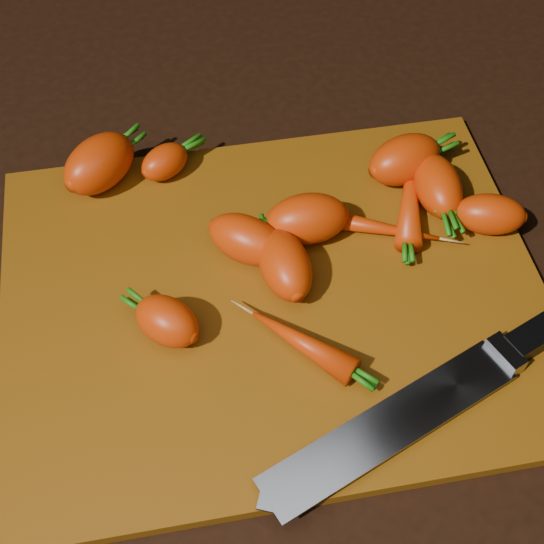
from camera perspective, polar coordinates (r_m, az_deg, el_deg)
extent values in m
cube|color=black|center=(0.71, 0.14, -2.32)|extent=(2.00, 2.00, 0.01)
cube|color=#774209|center=(0.71, 0.14, -1.81)|extent=(0.50, 0.40, 0.01)
ellipsoid|color=red|center=(0.79, -12.88, 7.97)|extent=(0.10, 0.10, 0.05)
ellipsoid|color=red|center=(0.66, -7.90, -3.69)|extent=(0.07, 0.07, 0.04)
ellipsoid|color=red|center=(0.71, -1.92, 2.46)|extent=(0.09, 0.08, 0.05)
ellipsoid|color=red|center=(0.69, 0.98, 0.53)|extent=(0.06, 0.08, 0.05)
ellipsoid|color=red|center=(0.72, 2.64, 4.00)|extent=(0.08, 0.05, 0.05)
ellipsoid|color=red|center=(0.79, -8.08, 8.21)|extent=(0.06, 0.06, 0.03)
ellipsoid|color=red|center=(0.76, 16.09, 4.20)|extent=(0.08, 0.06, 0.04)
ellipsoid|color=red|center=(0.77, 10.33, 5.69)|extent=(0.07, 0.13, 0.03)
ellipsoid|color=red|center=(0.74, 7.38, 3.45)|extent=(0.13, 0.08, 0.02)
ellipsoid|color=red|center=(0.66, 2.27, -5.31)|extent=(0.09, 0.09, 0.03)
ellipsoid|color=red|center=(0.79, 9.96, 8.34)|extent=(0.09, 0.07, 0.05)
ellipsoid|color=red|center=(0.77, 12.39, 6.34)|extent=(0.05, 0.08, 0.05)
cube|color=gray|center=(0.60, -0.39, -16.95)|extent=(0.23, 0.13, 0.00)
cube|color=gray|center=(0.63, 9.38, -11.08)|extent=(0.03, 0.04, 0.02)
cube|color=black|center=(0.66, 14.42, -7.81)|extent=(0.13, 0.07, 0.02)
cylinder|color=#B2B2B7|center=(0.64, 13.26, -8.27)|extent=(0.01, 0.01, 0.00)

